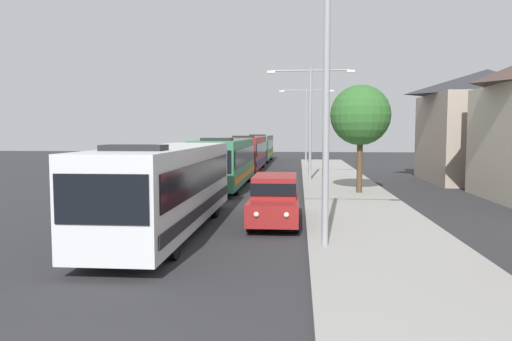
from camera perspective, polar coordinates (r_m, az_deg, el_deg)
The scene contains 10 objects.
bus_lead at distance 17.68m, azimuth -10.15°, elevation -1.67°, with size 2.58×11.83×3.21m.
bus_second_in_line at distance 31.41m, azimuth -3.47°, elevation 1.11°, with size 2.58×11.91×3.21m.
bus_middle at distance 44.71m, azimuth -0.95°, elevation 2.15°, with size 2.58×12.28×3.21m.
bus_fourth_in_line at distance 58.64m, azimuth 0.46°, elevation 2.73°, with size 2.58×12.11×3.21m.
white_suv at distance 19.06m, azimuth 2.21°, elevation -3.14°, with size 1.86×5.09×1.90m.
streetlamp_near at distance 14.85m, azimuth 8.17°, elevation 11.12°, with size 6.50×0.28×8.35m.
streetlamp_mid at distance 35.03m, azimuth 6.31°, elevation 6.87°, with size 6.07×0.28×7.86m.
streetlamp_far at distance 55.28m, azimuth 5.82°, elevation 6.18°, with size 6.01×0.28×8.13m.
roadside_tree at distance 28.11m, azimuth 11.99°, elevation 6.25°, with size 3.35×3.35×6.00m.
house_distant_gabled at distance 38.11m, azimuth 25.03°, elevation 4.77°, with size 8.08×8.80×7.87m.
Camera 1 is at (3.30, -5.03, 3.60)m, focal length 34.59 mm.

